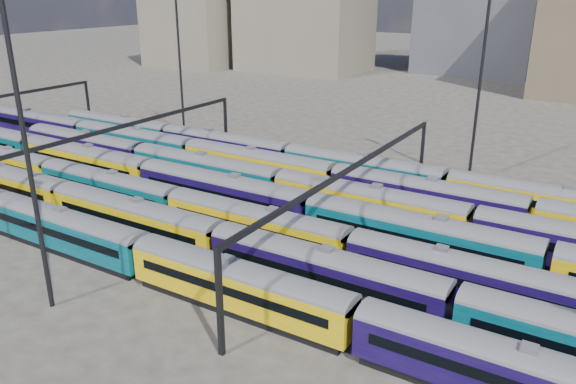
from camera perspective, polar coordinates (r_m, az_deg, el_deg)
The scene contains 13 objects.
ground at distance 58.80m, azimuth -2.52°, elevation -3.16°, with size 500.00×500.00×0.00m, color #3B3732.
rake_0 at distance 38.42m, azimuth 7.06°, elevation -12.70°, with size 116.64×2.85×4.78m.
rake_1 at distance 49.23m, azimuth -6.98°, elevation -4.78°, with size 121.99×2.98×5.01m.
rake_2 at distance 65.35m, azimuth -17.79°, elevation 0.68°, with size 98.11×2.88×4.83m.
rake_3 at distance 67.57m, azimuth -13.96°, elevation 1.91°, with size 129.28×3.15×5.31m.
rake_4 at distance 57.68m, azimuth 8.08°, elevation -0.90°, with size 105.15×3.08×5.19m.
rake_5 at distance 75.89m, azimuth -9.79°, elevation 4.17°, with size 127.06×3.10×5.22m.
rake_6 at distance 65.07m, azimuth 15.86°, elevation 0.92°, with size 123.89×3.02×5.09m.
gantry_1 at distance 69.27m, azimuth -16.57°, elevation 5.56°, with size 0.35×40.35×8.03m.
gantry_2 at distance 51.80m, azimuth 6.61°, elevation 1.48°, with size 0.35×40.35×8.03m.
mast_1 at distance 90.39m, azimuth -11.01°, elevation 13.90°, with size 1.40×0.50×25.60m.
mast_2 at distance 42.97m, azimuth -25.33°, elevation 5.74°, with size 1.40×0.50×25.60m.
mast_3 at distance 71.02m, azimuth 19.06°, elevation 11.57°, with size 1.40×0.50×25.60m.
Camera 1 is at (30.26, -44.74, 23.25)m, focal length 35.00 mm.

